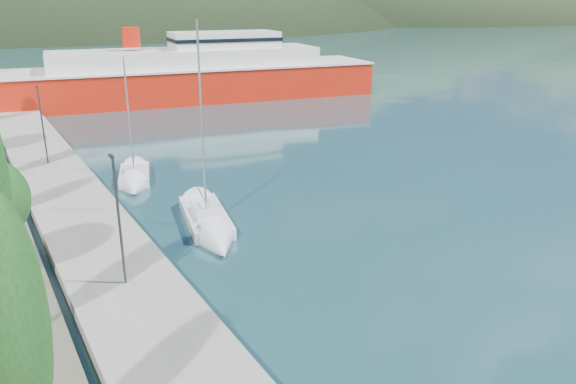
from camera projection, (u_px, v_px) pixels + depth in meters
ground at (32, 64)px, 117.27m from camera, size 1400.00×1400.00×0.00m
quay at (74, 208)px, 36.22m from camera, size 5.00×88.00×0.80m
lamp_posts at (113, 210)px, 25.63m from camera, size 0.15×43.41×6.06m
sailboat_near at (212, 231)px, 32.85m from camera, size 4.26×9.39×13.08m
sailboat_mid at (134, 182)px, 41.60m from camera, size 4.10×7.19×10.08m
ferry at (190, 77)px, 76.02m from camera, size 52.48×18.30×10.22m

